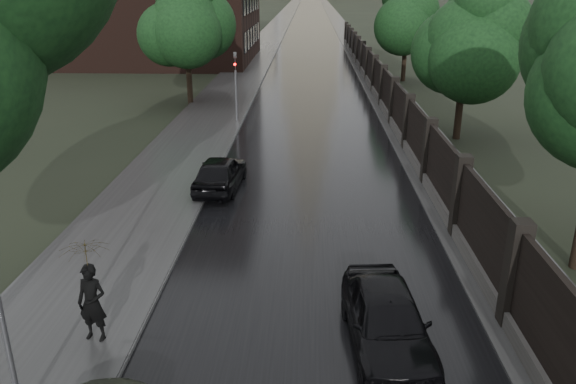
{
  "coord_description": "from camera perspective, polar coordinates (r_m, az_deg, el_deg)",
  "views": [
    {
      "loc": [
        -0.18,
        -6.55,
        7.67
      ],
      "look_at": [
        -0.79,
        9.81,
        1.5
      ],
      "focal_mm": 35.0,
      "sensor_mm": 36.0,
      "label": 1
    }
  ],
  "objects": [
    {
      "name": "road",
      "position": [
        196.7,
        2.31,
        18.39
      ],
      "size": [
        8.0,
        420.0,
        0.02
      ],
      "primitive_type": "cube",
      "color": "black",
      "rests_on": "ground"
    },
    {
      "name": "sidewalk_left",
      "position": [
        196.78,
        0.47,
        18.43
      ],
      "size": [
        4.0,
        420.0,
        0.16
      ],
      "primitive_type": "cube",
      "color": "#2D2D2D",
      "rests_on": "ground"
    },
    {
      "name": "verge_right",
      "position": [
        196.78,
        4.0,
        18.37
      ],
      "size": [
        3.0,
        420.0,
        0.08
      ],
      "primitive_type": "cube",
      "color": "#2D2D2D",
      "rests_on": "ground"
    },
    {
      "name": "fence_right",
      "position": [
        39.42,
        9.24,
        10.66
      ],
      "size": [
        0.45,
        75.72,
        2.7
      ],
      "color": "#383533",
      "rests_on": "ground"
    },
    {
      "name": "tree_left_far",
      "position": [
        37.46,
        -10.35,
        16.61
      ],
      "size": [
        4.25,
        4.25,
        7.39
      ],
      "color": "black",
      "rests_on": "ground"
    },
    {
      "name": "tree_right_b",
      "position": [
        29.69,
        17.7,
        14.46
      ],
      "size": [
        4.08,
        4.08,
        7.01
      ],
      "color": "black",
      "rests_on": "ground"
    },
    {
      "name": "tree_right_c",
      "position": [
        47.26,
        12.02,
        16.92
      ],
      "size": [
        4.08,
        4.08,
        7.01
      ],
      "color": "black",
      "rests_on": "ground"
    },
    {
      "name": "traffic_light",
      "position": [
        32.25,
        -5.33,
        11.15
      ],
      "size": [
        0.16,
        0.32,
        4.0
      ],
      "color": "#59595E",
      "rests_on": "ground"
    },
    {
      "name": "hatchback_left",
      "position": [
        22.02,
        -6.91,
        1.98
      ],
      "size": [
        1.86,
        4.08,
        1.36
      ],
      "primitive_type": "imported",
      "rotation": [
        0.0,
        0.0,
        3.08
      ],
      "color": "black",
      "rests_on": "ground"
    },
    {
      "name": "car_right_near",
      "position": [
        12.8,
        10.02,
        -12.65
      ],
      "size": [
        2.0,
        4.29,
        1.42
      ],
      "primitive_type": "imported",
      "rotation": [
        0.0,
        0.0,
        0.08
      ],
      "color": "black",
      "rests_on": "ground"
    },
    {
      "name": "pedestrian_umbrella",
      "position": [
        12.76,
        -19.79,
        -6.76
      ],
      "size": [
        1.22,
        1.24,
        2.85
      ],
      "rotation": [
        0.0,
        0.0,
        -0.17
      ],
      "color": "black",
      "rests_on": "sidewalk_left"
    }
  ]
}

